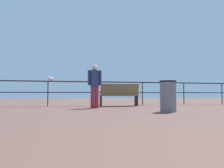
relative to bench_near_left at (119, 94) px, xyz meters
The scene contains 5 objects.
pier_railing 0.84m from the bench_near_left, 72.68° to the left, with size 23.76×0.05×1.10m.
bench_near_left is the anchor object (origin of this frame).
person_by_bench 1.66m from the bench_near_left, 137.20° to the right, with size 0.51×0.30×1.58m.
seagull_on_rail 3.05m from the bench_near_left, 165.40° to the left, with size 0.41×0.23×0.20m.
trash_bin 3.25m from the bench_near_left, 78.19° to the right, with size 0.47×0.47×0.88m.
Camera 1 is at (-2.35, 0.24, 0.47)m, focal length 33.90 mm.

